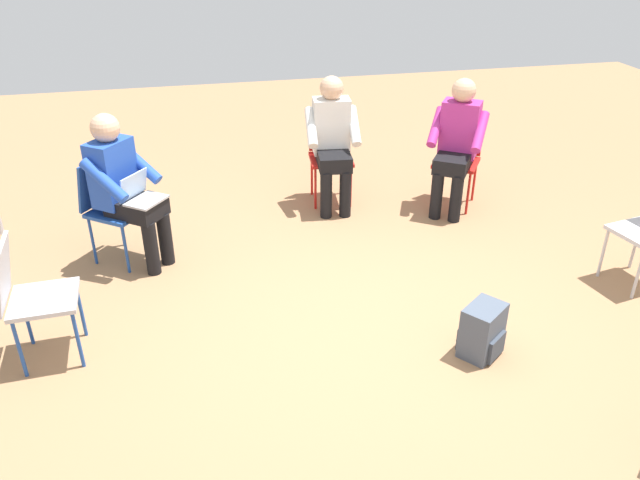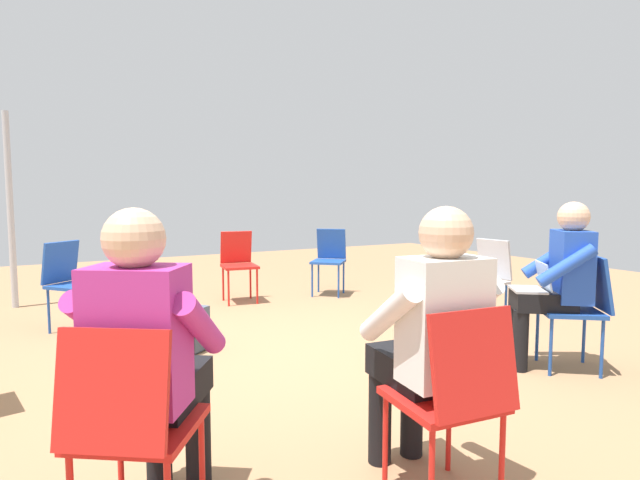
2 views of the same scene
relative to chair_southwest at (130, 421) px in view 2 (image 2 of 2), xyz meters
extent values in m
plane|color=#99704C|center=(1.49, 1.85, -0.50)|extent=(14.00, 14.00, 0.00)
cube|color=red|center=(0.04, 0.06, -0.06)|extent=(0.56, 0.56, 0.03)
cylinder|color=red|center=(0.00, 0.30, -0.29)|extent=(0.02, 0.02, 0.42)
cylinder|color=red|center=(0.28, 0.11, -0.29)|extent=(0.02, 0.02, 0.42)
cube|color=red|center=(-0.07, -0.10, 0.15)|extent=(0.37, 0.29, 0.40)
cube|color=red|center=(1.19, -0.28, -0.06)|extent=(0.44, 0.44, 0.03)
cylinder|color=red|center=(1.03, -0.09, -0.29)|extent=(0.02, 0.02, 0.42)
cylinder|color=red|center=(1.37, -0.13, -0.29)|extent=(0.02, 0.02, 0.42)
cylinder|color=red|center=(1.34, -0.47, -0.29)|extent=(0.02, 0.02, 0.42)
cube|color=red|center=(1.17, -0.47, 0.15)|extent=(0.39, 0.13, 0.40)
cube|color=#1E4799|center=(3.11, 0.47, -0.06)|extent=(0.56, 0.56, 0.03)
cylinder|color=#1E4799|center=(2.88, 0.44, -0.29)|extent=(0.02, 0.02, 0.42)
cylinder|color=#1E4799|center=(3.08, 0.71, -0.29)|extent=(0.02, 0.02, 0.42)
cylinder|color=#1E4799|center=(3.15, 0.23, -0.29)|extent=(0.02, 0.02, 0.42)
cylinder|color=#1E4799|center=(3.35, 0.50, -0.29)|extent=(0.02, 0.02, 0.42)
cube|color=#1E4799|center=(3.27, 0.35, 0.15)|extent=(0.30, 0.36, 0.40)
cube|color=#1E4799|center=(0.01, 3.39, -0.06)|extent=(0.56, 0.56, 0.03)
cylinder|color=#1E4799|center=(0.25, 3.37, -0.29)|extent=(0.02, 0.02, 0.42)
cylinder|color=#1E4799|center=(-0.02, 3.15, -0.29)|extent=(0.02, 0.02, 0.42)
cylinder|color=#1E4799|center=(0.03, 3.63, -0.29)|extent=(0.02, 0.02, 0.42)
cylinder|color=#1E4799|center=(-0.23, 3.42, -0.29)|extent=(0.02, 0.02, 0.42)
cube|color=#1E4799|center=(-0.11, 3.54, 0.15)|extent=(0.35, 0.31, 0.40)
cube|color=#B7B7BC|center=(3.50, 1.68, -0.06)|extent=(0.42, 0.42, 0.03)
cylinder|color=#1E4799|center=(3.34, 1.50, -0.29)|extent=(0.02, 0.02, 0.42)
cylinder|color=#1E4799|center=(3.32, 1.84, -0.29)|extent=(0.02, 0.02, 0.42)
cylinder|color=#1E4799|center=(3.67, 1.52, -0.29)|extent=(0.02, 0.02, 0.42)
cylinder|color=#1E4799|center=(3.66, 1.86, -0.29)|extent=(0.02, 0.02, 0.42)
cube|color=#B7B7BC|center=(3.69, 1.69, 0.15)|extent=(0.11, 0.38, 0.40)
cube|color=#1E4799|center=(2.94, 3.72, -0.06)|extent=(0.57, 0.57, 0.03)
cylinder|color=#1E4799|center=(2.95, 3.48, -0.29)|extent=(0.02, 0.02, 0.42)
cylinder|color=#1E4799|center=(2.70, 3.71, -0.29)|extent=(0.02, 0.02, 0.42)
cylinder|color=#1E4799|center=(3.18, 3.74, -0.29)|extent=(0.02, 0.02, 0.42)
cylinder|color=#1E4799|center=(2.93, 3.96, -0.29)|extent=(0.02, 0.02, 0.42)
cube|color=#1E4799|center=(3.07, 3.86, 0.15)|extent=(0.34, 0.32, 0.40)
cube|color=red|center=(1.80, 3.86, -0.06)|extent=(0.45, 0.45, 0.03)
cylinder|color=red|center=(1.94, 3.67, -0.29)|extent=(0.02, 0.02, 0.42)
cylinder|color=red|center=(1.60, 3.72, -0.29)|extent=(0.02, 0.02, 0.42)
cylinder|color=red|center=(1.99, 4.01, -0.29)|extent=(0.02, 0.02, 0.42)
cylinder|color=red|center=(1.65, 4.05, -0.29)|extent=(0.02, 0.02, 0.42)
cube|color=red|center=(1.82, 4.05, 0.15)|extent=(0.39, 0.14, 0.40)
cylinder|color=black|center=(2.78, 0.62, -0.27)|extent=(0.11, 0.11, 0.45)
cylinder|color=black|center=(2.89, 0.76, -0.27)|extent=(0.11, 0.11, 0.45)
cube|color=black|center=(2.96, 0.58, 0.01)|extent=(0.52, 0.49, 0.14)
cube|color=blue|center=(3.11, 0.47, 0.27)|extent=(0.38, 0.40, 0.52)
sphere|color=#DBAD89|center=(3.11, 0.47, 0.63)|extent=(0.22, 0.22, 0.22)
cylinder|color=blue|center=(2.91, 0.37, 0.30)|extent=(0.37, 0.31, 0.31)
cylinder|color=blue|center=(3.16, 0.69, 0.30)|extent=(0.37, 0.31, 0.31)
cube|color=#9EA0A5|center=(2.88, 0.65, 0.09)|extent=(0.36, 0.37, 0.02)
cube|color=#B2D1F2|center=(2.96, 0.59, 0.20)|extent=(0.22, 0.27, 0.20)
cylinder|color=black|center=(0.17, 0.41, -0.27)|extent=(0.11, 0.11, 0.45)
cylinder|color=black|center=(0.32, 0.30, -0.27)|extent=(0.11, 0.11, 0.45)
cube|color=black|center=(0.15, 0.22, 0.01)|extent=(0.48, 0.52, 0.14)
cube|color=#B22D84|center=(0.04, 0.06, 0.27)|extent=(0.40, 0.37, 0.52)
sphere|color=#DBAD89|center=(0.04, 0.06, 0.63)|extent=(0.22, 0.22, 0.22)
cylinder|color=#B22D84|center=(-0.07, 0.26, 0.30)|extent=(0.30, 0.38, 0.31)
cylinder|color=#B22D84|center=(0.26, 0.03, 0.30)|extent=(0.30, 0.38, 0.31)
cylinder|color=black|center=(1.13, 0.08, -0.27)|extent=(0.11, 0.11, 0.45)
cylinder|color=black|center=(1.31, 0.07, -0.27)|extent=(0.11, 0.11, 0.45)
cube|color=black|center=(1.21, -0.09, 0.01)|extent=(0.34, 0.45, 0.14)
cube|color=silver|center=(1.19, -0.28, 0.27)|extent=(0.36, 0.25, 0.52)
sphere|color=#DBAD89|center=(1.19, -0.28, 0.63)|extent=(0.22, 0.22, 0.22)
cylinder|color=silver|center=(1.00, -0.16, 0.30)|extent=(0.13, 0.40, 0.31)
cylinder|color=silver|center=(1.40, -0.20, 0.30)|extent=(0.13, 0.40, 0.31)
cube|color=#475160|center=(0.78, 2.26, -0.32)|extent=(0.34, 0.33, 0.36)
cube|color=#39414D|center=(0.78, 2.26, -0.40)|extent=(0.31, 0.32, 0.16)
cylinder|color=#B2B2B7|center=(-0.57, 4.85, 0.62)|extent=(0.07, 0.07, 2.23)
camera|label=1|loc=(2.52, 5.22, 2.11)|focal=35.00mm
camera|label=2|loc=(-0.23, -1.79, 0.78)|focal=28.00mm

